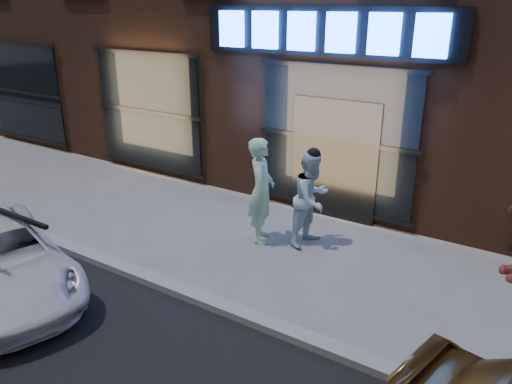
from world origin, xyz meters
TOP-DOWN VIEW (x-y plane):
  - ground at (0.00, 0.00)m, footprint 90.00×90.00m
  - curb at (0.00, 0.00)m, footprint 60.00×0.25m
  - man_bowtie at (-0.63, 2.22)m, footprint 0.74×0.84m
  - man_cap at (0.19, 2.60)m, footprint 0.80×0.94m

SIDE VIEW (x-z plane):
  - ground at x=0.00m, z-range 0.00..0.00m
  - curb at x=0.00m, z-range 0.00..0.12m
  - man_cap at x=0.19m, z-range 0.00..1.72m
  - man_bowtie at x=-0.63m, z-range 0.00..1.93m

